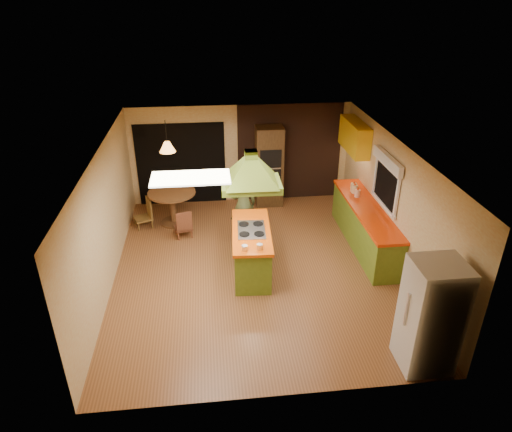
{
  "coord_description": "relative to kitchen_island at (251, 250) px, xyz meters",
  "views": [
    {
      "loc": [
        -0.82,
        -7.68,
        5.14
      ],
      "look_at": [
        0.03,
        0.01,
        1.15
      ],
      "focal_mm": 32.0,
      "sensor_mm": 36.0,
      "label": 1
    }
  ],
  "objects": [
    {
      "name": "dining_table",
      "position": [
        -1.64,
        2.17,
        0.12
      ],
      "size": [
        1.1,
        1.1,
        0.82
      ],
      "rotation": [
        0.0,
        0.0,
        0.04
      ],
      "color": "brown",
      "rests_on": "ground"
    },
    {
      "name": "brick_panel",
      "position": [
        1.32,
        3.32,
        0.79
      ],
      "size": [
        2.64,
        0.03,
        2.5
      ],
      "primitive_type": "cube",
      "color": "#381E14",
      "rests_on": "ground"
    },
    {
      "name": "pendant_lamp",
      "position": [
        -1.64,
        2.17,
        1.44
      ],
      "size": [
        0.38,
        0.38,
        0.23
      ],
      "primitive_type": "cone",
      "rotation": [
        0.0,
        0.0,
        0.09
      ],
      "color": "#FF9E3F",
      "rests_on": "ceiling_plane"
    },
    {
      "name": "ceiling_plane",
      "position": [
        0.07,
        0.09,
        2.04
      ],
      "size": [
        6.5,
        6.5,
        0.0
      ],
      "primitive_type": "plane",
      "rotation": [
        3.14,
        0.0,
        0.0
      ],
      "color": "silver",
      "rests_on": "room_walls"
    },
    {
      "name": "nook_opening",
      "position": [
        -1.43,
        3.32,
        0.59
      ],
      "size": [
        2.2,
        0.03,
        2.1
      ],
      "primitive_type": "cube",
      "color": "black",
      "rests_on": "ground"
    },
    {
      "name": "upper_cabinets",
      "position": [
        2.64,
        2.29,
        1.49
      ],
      "size": [
        0.34,
        1.4,
        0.7
      ],
      "primitive_type": "cube",
      "color": "yellow",
      "rests_on": "room_walls"
    },
    {
      "name": "room_walls",
      "position": [
        0.07,
        0.09,
        0.79
      ],
      "size": [
        5.5,
        6.5,
        6.5
      ],
      "color": "beige",
      "rests_on": "ground"
    },
    {
      "name": "canister_medium",
      "position": [
        2.47,
        1.43,
        0.55
      ],
      "size": [
        0.16,
        0.16,
        0.19
      ],
      "primitive_type": "cylinder",
      "rotation": [
        0.0,
        0.0,
        0.22
      ],
      "color": "beige",
      "rests_on": "right_counter"
    },
    {
      "name": "canister_large",
      "position": [
        2.47,
        1.51,
        0.56
      ],
      "size": [
        0.15,
        0.15,
        0.2
      ],
      "primitive_type": "cylinder",
      "rotation": [
        0.0,
        0.0,
        0.15
      ],
      "color": "beige",
      "rests_on": "right_counter"
    },
    {
      "name": "wall_oven",
      "position": [
        0.75,
        3.04,
        0.56
      ],
      "size": [
        0.67,
        0.6,
        2.03
      ],
      "rotation": [
        0.0,
        0.0,
        -0.0
      ],
      "color": "#4D3318",
      "rests_on": "ground"
    },
    {
      "name": "range_hood",
      "position": [
        0.0,
        -0.0,
        1.79
      ],
      "size": [
        1.1,
        0.8,
        0.8
      ],
      "rotation": [
        0.0,
        0.0,
        -0.02
      ],
      "color": "#596D1B",
      "rests_on": "ceiling_plane"
    },
    {
      "name": "ground",
      "position": [
        0.07,
        0.09,
        -0.46
      ],
      "size": [
        6.5,
        6.5,
        0.0
      ],
      "primitive_type": "plane",
      "color": "brown",
      "rests_on": "ground"
    },
    {
      "name": "refrigerator",
      "position": [
        2.3,
        -2.76,
        0.42
      ],
      "size": [
        0.73,
        0.69,
        1.76
      ],
      "primitive_type": "cube",
      "rotation": [
        0.0,
        0.0,
        -0.0
      ],
      "color": "silver",
      "rests_on": "ground"
    },
    {
      "name": "chair_near",
      "position": [
        -1.39,
        1.52,
        -0.12
      ],
      "size": [
        0.45,
        0.45,
        0.67
      ],
      "primitive_type": null,
      "rotation": [
        0.0,
        0.0,
        3.38
      ],
      "color": "brown",
      "rests_on": "ground"
    },
    {
      "name": "chair_left",
      "position": [
        -2.34,
        2.07,
        -0.11
      ],
      "size": [
        0.49,
        0.49,
        0.7
      ],
      "primitive_type": null,
      "rotation": [
        0.0,
        0.0,
        -1.2
      ],
      "color": "brown",
      "rests_on": "ground"
    },
    {
      "name": "man",
      "position": [
        -0.05,
        1.25,
        0.38
      ],
      "size": [
        0.69,
        0.54,
        1.67
      ],
      "primitive_type": "imported",
      "rotation": [
        0.0,
        0.0,
        3.38
      ],
      "color": "#454D29",
      "rests_on": "ground"
    },
    {
      "name": "window_right",
      "position": [
        2.76,
        0.49,
        1.31
      ],
      "size": [
        0.12,
        1.35,
        1.06
      ],
      "color": "black",
      "rests_on": "room_walls"
    },
    {
      "name": "right_counter",
      "position": [
        2.52,
        0.69,
        0.0
      ],
      "size": [
        0.62,
        3.05,
        0.92
      ],
      "color": "olive",
      "rests_on": "ground"
    },
    {
      "name": "fluor_panel",
      "position": [
        -1.03,
        -1.11,
        2.03
      ],
      "size": [
        1.2,
        0.6,
        0.03
      ],
      "primitive_type": "cube",
      "color": "white",
      "rests_on": "ceiling_plane"
    },
    {
      "name": "canister_small",
      "position": [
        2.47,
        1.22,
        0.54
      ],
      "size": [
        0.15,
        0.15,
        0.16
      ],
      "primitive_type": "cylinder",
      "rotation": [
        0.0,
        0.0,
        -0.29
      ],
      "color": "#F5E0C5",
      "rests_on": "right_counter"
    },
    {
      "name": "kitchen_island",
      "position": [
        0.0,
        0.0,
        0.0
      ],
      "size": [
        0.84,
        1.85,
        0.92
      ],
      "rotation": [
        0.0,
        0.0,
        -0.06
      ],
      "color": "olive",
      "rests_on": "ground"
    }
  ]
}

